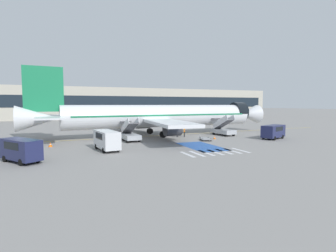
% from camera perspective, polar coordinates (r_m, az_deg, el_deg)
% --- Properties ---
extents(ground_plane, '(600.00, 600.00, 0.00)m').
position_cam_1_polar(ground_plane, '(48.02, -3.17, -1.98)').
color(ground_plane, gray).
extents(apron_leadline_yellow, '(79.08, 5.02, 0.01)m').
position_cam_1_polar(apron_leadline_yellow, '(47.72, -0.75, -2.01)').
color(apron_leadline_yellow, gold).
rests_on(apron_leadline_yellow, ground_plane).
extents(apron_stand_patch_blue, '(4.14, 8.40, 0.01)m').
position_cam_1_polar(apron_stand_patch_blue, '(35.33, 7.28, -4.42)').
color(apron_stand_patch_blue, '#2856A8').
rests_on(apron_stand_patch_blue, ground_plane).
extents(apron_walkway_bar_0, '(0.44, 3.60, 0.01)m').
position_cam_1_polar(apron_walkway_bar_0, '(29.59, 4.24, -6.18)').
color(apron_walkway_bar_0, silver).
rests_on(apron_walkway_bar_0, ground_plane).
extents(apron_walkway_bar_1, '(0.44, 3.60, 0.01)m').
position_cam_1_polar(apron_walkway_bar_1, '(30.12, 6.31, -6.00)').
color(apron_walkway_bar_1, silver).
rests_on(apron_walkway_bar_1, ground_plane).
extents(apron_walkway_bar_2, '(0.44, 3.60, 0.01)m').
position_cam_1_polar(apron_walkway_bar_2, '(30.69, 8.30, -5.82)').
color(apron_walkway_bar_2, silver).
rests_on(apron_walkway_bar_2, ground_plane).
extents(apron_walkway_bar_3, '(0.44, 3.60, 0.01)m').
position_cam_1_polar(apron_walkway_bar_3, '(31.30, 10.21, -5.64)').
color(apron_walkway_bar_3, silver).
rests_on(apron_walkway_bar_3, ground_plane).
extents(apron_walkway_bar_4, '(0.44, 3.60, 0.01)m').
position_cam_1_polar(apron_walkway_bar_4, '(31.94, 12.05, -5.46)').
color(apron_walkway_bar_4, silver).
rests_on(apron_walkway_bar_4, ground_plane).
extents(apron_walkway_bar_5, '(0.44, 3.60, 0.01)m').
position_cam_1_polar(apron_walkway_bar_5, '(32.62, 13.81, -5.28)').
color(apron_walkway_bar_5, silver).
rests_on(apron_walkway_bar_5, ground_plane).
extents(apron_walkway_bar_6, '(0.44, 3.60, 0.01)m').
position_cam_1_polar(apron_walkway_bar_6, '(33.32, 15.50, -5.11)').
color(apron_walkway_bar_6, silver).
rests_on(apron_walkway_bar_6, ground_plane).
extents(airliner, '(45.66, 32.67, 11.22)m').
position_cam_1_polar(airliner, '(47.18, -1.43, 2.20)').
color(airliner, silver).
rests_on(airliner, ground_plane).
extents(boarding_stairs_forward, '(2.49, 5.34, 3.83)m').
position_cam_1_polar(boarding_stairs_forward, '(48.68, 11.94, -0.84)').
color(boarding_stairs_forward, '#ADB2BA').
rests_on(boarding_stairs_forward, ground_plane).
extents(boarding_stairs_aft, '(2.49, 5.34, 3.74)m').
position_cam_1_polar(boarding_stairs_aft, '(40.61, -8.31, -1.89)').
color(boarding_stairs_aft, '#ADB2BA').
rests_on(boarding_stairs_aft, ground_plane).
extents(fuel_tanker, '(9.05, 2.85, 3.44)m').
position_cam_1_polar(fuel_tanker, '(68.43, -13.90, 1.33)').
color(fuel_tanker, '#38383D').
rests_on(fuel_tanker, ground_plane).
extents(service_van_0, '(5.19, 3.65, 2.24)m').
position_cam_1_polar(service_van_0, '(45.76, 21.94, -0.97)').
color(service_van_0, '#1E234C').
rests_on(service_van_0, ground_plane).
extents(service_van_1, '(4.19, 4.92, 2.26)m').
position_cam_1_polar(service_van_1, '(29.02, -29.41, -4.30)').
color(service_van_1, '#1E234C').
rests_on(service_van_1, ground_plane).
extents(service_van_2, '(2.63, 5.49, 2.38)m').
position_cam_1_polar(service_van_2, '(32.79, -13.21, -2.73)').
color(service_van_2, silver).
rests_on(service_van_2, ground_plane).
extents(baggage_cart, '(2.24, 2.94, 0.87)m').
position_cam_1_polar(baggage_cart, '(41.30, 8.16, -2.76)').
color(baggage_cart, gray).
rests_on(baggage_cart, ground_plane).
extents(ground_crew_0, '(0.42, 0.49, 1.68)m').
position_cam_1_polar(ground_crew_0, '(39.39, -13.50, -2.16)').
color(ground_crew_0, black).
rests_on(ground_crew_0, ground_plane).
extents(ground_crew_1, '(0.42, 0.49, 1.73)m').
position_cam_1_polar(ground_crew_1, '(45.34, 3.60, -1.12)').
color(ground_crew_1, black).
rests_on(ground_crew_1, ground_plane).
extents(ground_crew_2, '(0.49, 0.42, 1.66)m').
position_cam_1_polar(ground_crew_2, '(44.88, 2.05, -1.23)').
color(ground_crew_2, '#2D2D33').
rests_on(ground_crew_2, ground_plane).
extents(traffic_cone_0, '(0.45, 0.45, 0.51)m').
position_cam_1_polar(traffic_cone_0, '(43.11, 10.09, -2.47)').
color(traffic_cone_0, orange).
rests_on(traffic_cone_0, ground_plane).
extents(traffic_cone_1, '(0.53, 0.53, 0.59)m').
position_cam_1_polar(traffic_cone_1, '(37.98, -24.24, -3.72)').
color(traffic_cone_1, orange).
rests_on(traffic_cone_1, ground_plane).
extents(traffic_cone_2, '(0.56, 0.56, 0.63)m').
position_cam_1_polar(traffic_cone_2, '(41.36, -14.56, -2.77)').
color(traffic_cone_2, orange).
rests_on(traffic_cone_2, ground_plane).
extents(terminal_building, '(133.30, 12.10, 12.19)m').
position_cam_1_polar(terminal_building, '(109.64, -9.63, 4.90)').
color(terminal_building, '#B2AD9E').
rests_on(terminal_building, ground_plane).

